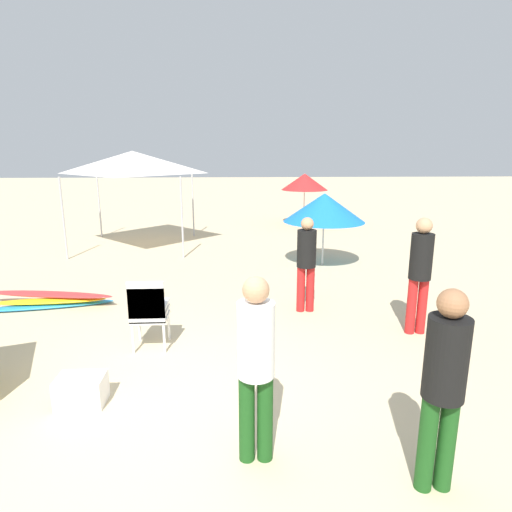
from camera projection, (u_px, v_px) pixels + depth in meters
ground at (159, 404)px, 4.72m from camera, size 80.00×80.00×0.00m
stacked_plastic_chairs at (148, 308)px, 5.88m from camera, size 0.48×0.48×1.02m
surfboard_pile at (49, 300)px, 7.62m from camera, size 2.32×0.83×0.24m
lifeguard_near_left at (420, 268)px, 6.33m from camera, size 0.32×0.32×1.76m
lifeguard_near_center at (256, 359)px, 3.66m from camera, size 0.32×0.32×1.70m
lifeguard_near_right at (306, 258)px, 7.24m from camera, size 0.32×0.32×1.62m
lifeguard_far_right at (444, 379)px, 3.33m from camera, size 0.32×0.32×1.71m
popup_canopy at (133, 162)px, 11.91m from camera, size 2.97×2.97×2.66m
beach_umbrella_left at (305, 182)px, 15.71m from camera, size 1.68×1.68×1.86m
beach_umbrella_mid at (324, 207)px, 10.11m from camera, size 1.90×1.90×1.72m
cooler_box at (81, 390)px, 4.69m from camera, size 0.50×0.35×0.32m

